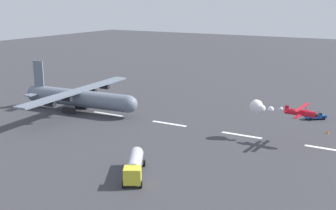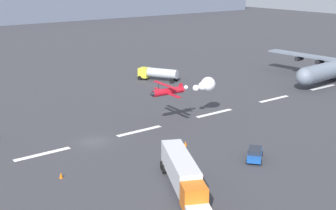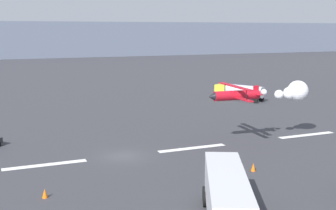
# 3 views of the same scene
# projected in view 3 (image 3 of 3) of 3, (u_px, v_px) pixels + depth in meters

# --- Properties ---
(ground_plane) EXTENTS (440.00, 440.00, 0.00)m
(ground_plane) POSITION_uv_depth(u_px,v_px,m) (123.00, 156.00, 45.32)
(ground_plane) COLOR #38383D
(ground_plane) RESTS_ON ground
(runway_stripe_4) EXTENTS (8.00, 0.90, 0.01)m
(runway_stripe_4) POSITION_uv_depth(u_px,v_px,m) (45.00, 165.00, 42.33)
(runway_stripe_4) COLOR white
(runway_stripe_4) RESTS_ON ground
(runway_stripe_5) EXTENTS (8.00, 0.90, 0.01)m
(runway_stripe_5) POSITION_uv_depth(u_px,v_px,m) (192.00, 148.00, 48.31)
(runway_stripe_5) COLOR white
(runway_stripe_5) RESTS_ON ground
(runway_stripe_6) EXTENTS (8.00, 0.90, 0.01)m
(runway_stripe_6) POSITION_uv_depth(u_px,v_px,m) (307.00, 135.00, 54.29)
(runway_stripe_6) COLOR white
(runway_stripe_6) RESTS_ON ground
(mountain_ridge_distant) EXTENTS (396.00, 16.00, 16.56)m
(mountain_ridge_distant) POSITION_uv_depth(u_px,v_px,m) (15.00, 40.00, 198.20)
(mountain_ridge_distant) COLOR slate
(mountain_ridge_distant) RESTS_ON ground
(stunt_biplane_red) EXTENTS (12.88, 7.34, 2.46)m
(stunt_biplane_red) POSITION_uv_depth(u_px,v_px,m) (278.00, 92.00, 50.75)
(stunt_biplane_red) COLOR red
(semi_truck_orange) EXTENTS (8.85, 14.42, 3.70)m
(semi_truck_orange) POSITION_uv_depth(u_px,v_px,m) (229.00, 207.00, 27.07)
(semi_truck_orange) COLOR silver
(semi_truck_orange) RESTS_ON ground
(fuel_tanker_truck) EXTENTS (6.84, 9.34, 2.90)m
(fuel_tanker_truck) POSITION_uv_depth(u_px,v_px,m) (239.00, 91.00, 80.70)
(fuel_tanker_truck) COLOR yellow
(fuel_tanker_truck) RESTS_ON ground
(traffic_cone_near) EXTENTS (0.44, 0.44, 0.75)m
(traffic_cone_near) POSITION_uv_depth(u_px,v_px,m) (45.00, 193.00, 34.01)
(traffic_cone_near) COLOR orange
(traffic_cone_near) RESTS_ON ground
(traffic_cone_far) EXTENTS (0.44, 0.44, 0.75)m
(traffic_cone_far) POSITION_uv_depth(u_px,v_px,m) (253.00, 167.00, 40.45)
(traffic_cone_far) COLOR orange
(traffic_cone_far) RESTS_ON ground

